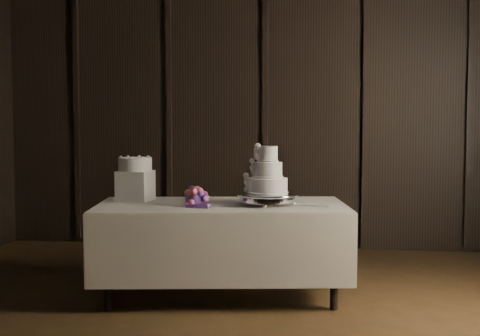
# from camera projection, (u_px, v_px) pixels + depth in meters

# --- Properties ---
(room) EXTENTS (6.08, 7.08, 3.08)m
(room) POSITION_uv_depth(u_px,v_px,m) (208.00, 108.00, 4.02)
(room) COLOR black
(room) RESTS_ON ground
(display_table) EXTENTS (2.13, 1.33, 0.76)m
(display_table) POSITION_uv_depth(u_px,v_px,m) (222.00, 246.00, 5.38)
(display_table) COLOR silver
(display_table) RESTS_ON ground
(cake_stand) EXTENTS (0.50, 0.50, 0.09)m
(cake_stand) POSITION_uv_depth(u_px,v_px,m) (268.00, 199.00, 5.27)
(cake_stand) COLOR silver
(cake_stand) RESTS_ON display_table
(wedding_cake) EXTENTS (0.35, 0.31, 0.38)m
(wedding_cake) POSITION_uv_depth(u_px,v_px,m) (264.00, 175.00, 5.25)
(wedding_cake) COLOR white
(wedding_cake) RESTS_ON cake_stand
(bouquet) EXTENTS (0.31, 0.40, 0.18)m
(bouquet) POSITION_uv_depth(u_px,v_px,m) (195.00, 198.00, 5.24)
(bouquet) COLOR #B9474F
(bouquet) RESTS_ON display_table
(box_pedestal) EXTENTS (0.28, 0.28, 0.25)m
(box_pedestal) POSITION_uv_depth(u_px,v_px,m) (135.00, 186.00, 5.55)
(box_pedestal) COLOR white
(box_pedestal) RESTS_ON display_table
(small_cake) EXTENTS (0.30, 0.30, 0.11)m
(small_cake) POSITION_uv_depth(u_px,v_px,m) (135.00, 164.00, 5.54)
(small_cake) COLOR white
(small_cake) RESTS_ON box_pedestal
(cake_knife) EXTENTS (0.32, 0.22, 0.01)m
(cake_knife) POSITION_uv_depth(u_px,v_px,m) (303.00, 205.00, 5.24)
(cake_knife) COLOR silver
(cake_knife) RESTS_ON display_table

